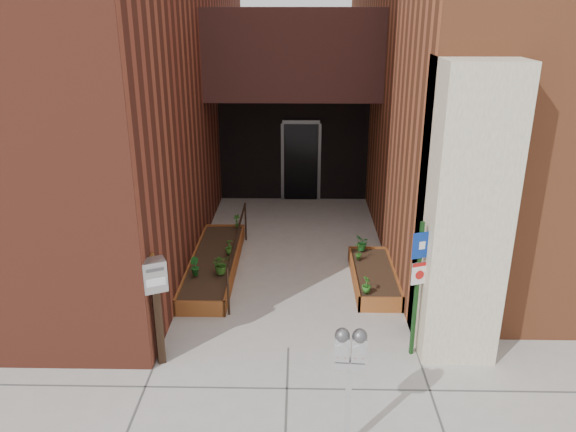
{
  "coord_description": "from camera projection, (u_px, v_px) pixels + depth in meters",
  "views": [
    {
      "loc": [
        0.15,
        -7.5,
        5.05
      ],
      "look_at": [
        -0.04,
        1.8,
        1.54
      ],
      "focal_mm": 35.0,
      "sensor_mm": 36.0,
      "label": 1
    }
  ],
  "objects": [
    {
      "name": "shrub_left_d",
      "position": [
        237.0,
        221.0,
        12.69
      ],
      "size": [
        0.24,
        0.24,
        0.32
      ],
      "primitive_type": "imported",
      "rotation": [
        0.0,
        0.0,
        5.64
      ],
      "color": "#225618",
      "rests_on": "planter_left"
    },
    {
      "name": "shrub_right_c",
      "position": [
        362.0,
        243.0,
        11.51
      ],
      "size": [
        0.29,
        0.29,
        0.33
      ],
      "primitive_type": "imported",
      "rotation": [
        0.0,
        0.0,
        4.71
      ],
      "color": "#18541D",
      "rests_on": "planter_right"
    },
    {
      "name": "parking_meter",
      "position": [
        350.0,
        358.0,
        6.39
      ],
      "size": [
        0.37,
        0.18,
        1.66
      ],
      "color": "#B7B7BA",
      "rests_on": "ground"
    },
    {
      "name": "planter_left",
      "position": [
        214.0,
        265.0,
        11.31
      ],
      "size": [
        0.9,
        3.6,
        0.3
      ],
      "color": "brown",
      "rests_on": "ground"
    },
    {
      "name": "payment_dropbox",
      "position": [
        155.0,
        290.0,
        8.03
      ],
      "size": [
        0.41,
        0.37,
        1.69
      ],
      "color": "black",
      "rests_on": "ground"
    },
    {
      "name": "sign_post",
      "position": [
        418.0,
        276.0,
        8.18
      ],
      "size": [
        0.29,
        0.12,
        2.18
      ],
      "color": "#153C17",
      "rests_on": "ground"
    },
    {
      "name": "shrub_left_b",
      "position": [
        194.0,
        266.0,
        10.47
      ],
      "size": [
        0.27,
        0.27,
        0.35
      ],
      "primitive_type": "imported",
      "rotation": [
        0.0,
        0.0,
        2.37
      ],
      "color": "#175219",
      "rests_on": "planter_left"
    },
    {
      "name": "ground",
      "position": [
        288.0,
        348.0,
        8.81
      ],
      "size": [
        80.0,
        80.0,
        0.0
      ],
      "primitive_type": "plane",
      "color": "#9E9991",
      "rests_on": "ground"
    },
    {
      "name": "shrub_left_a",
      "position": [
        221.0,
        264.0,
        10.53
      ],
      "size": [
        0.46,
        0.46,
        0.38
      ],
      "primitive_type": "imported",
      "rotation": [
        0.0,
        0.0,
        0.41
      ],
      "color": "#2C611B",
      "rests_on": "planter_left"
    },
    {
      "name": "shrub_left_c",
      "position": [
        229.0,
        247.0,
        11.36
      ],
      "size": [
        0.23,
        0.23,
        0.32
      ],
      "primitive_type": "imported",
      "rotation": [
        0.0,
        0.0,
        3.53
      ],
      "color": "#2E631C",
      "rests_on": "planter_left"
    },
    {
      "name": "planter_right",
      "position": [
        374.0,
        277.0,
        10.79
      ],
      "size": [
        0.8,
        2.2,
        0.3
      ],
      "color": "brown",
      "rests_on": "ground"
    },
    {
      "name": "shrub_right_a",
      "position": [
        367.0,
        285.0,
        9.84
      ],
      "size": [
        0.19,
        0.19,
        0.3
      ],
      "primitive_type": "imported",
      "rotation": [
        0.0,
        0.0,
        1.42
      ],
      "color": "#265F1B",
      "rests_on": "planter_right"
    },
    {
      "name": "shrub_right_b",
      "position": [
        359.0,
        251.0,
        11.1
      ],
      "size": [
        0.27,
        0.27,
        0.36
      ],
      "primitive_type": "imported",
      "rotation": [
        0.0,
        0.0,
        2.54
      ],
      "color": "#265D1A",
      "rests_on": "planter_right"
    },
    {
      "name": "architecture",
      "position": [
        286.0,
        8.0,
        13.5
      ],
      "size": [
        20.0,
        14.6,
        10.0
      ],
      "color": "maroon",
      "rests_on": "ground"
    },
    {
      "name": "handrail",
      "position": [
        238.0,
        238.0,
        11.04
      ],
      "size": [
        0.04,
        3.34,
        0.9
      ],
      "color": "black",
      "rests_on": "ground"
    }
  ]
}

